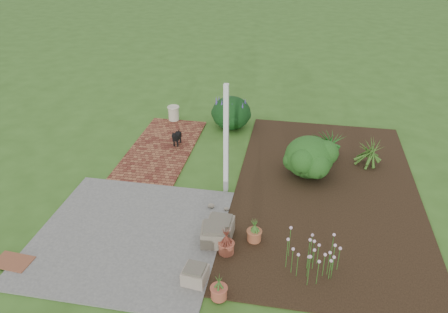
% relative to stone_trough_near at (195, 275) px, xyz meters
% --- Properties ---
extents(ground, '(80.00, 80.00, 0.00)m').
position_rel_stone_trough_near_xyz_m(ground, '(-0.29, 2.71, -0.17)').
color(ground, '#355E1D').
rests_on(ground, ground).
extents(concrete_patio, '(3.50, 3.50, 0.04)m').
position_rel_stone_trough_near_xyz_m(concrete_patio, '(-1.54, 0.96, -0.15)').
color(concrete_patio, '#5D5D5B').
rests_on(concrete_patio, ground).
extents(brick_path, '(1.60, 3.50, 0.04)m').
position_rel_stone_trough_near_xyz_m(brick_path, '(-1.99, 4.46, -0.15)').
color(brick_path, '#5B261C').
rests_on(brick_path, ground).
extents(garden_bed, '(4.00, 7.00, 0.03)m').
position_rel_stone_trough_near_xyz_m(garden_bed, '(2.21, 3.21, -0.15)').
color(garden_bed, black).
rests_on(garden_bed, ground).
extents(veranda_post, '(0.10, 0.10, 2.50)m').
position_rel_stone_trough_near_xyz_m(veranda_post, '(0.01, 2.81, 1.08)').
color(veranda_post, white).
rests_on(veranda_post, ground).
extents(stone_trough_near, '(0.43, 0.43, 0.26)m').
position_rel_stone_trough_near_xyz_m(stone_trough_near, '(0.00, 0.00, 0.00)').
color(stone_trough_near, gray).
rests_on(stone_trough_near, concrete_patio).
extents(stone_trough_mid, '(0.55, 0.55, 0.32)m').
position_rel_stone_trough_near_xyz_m(stone_trough_mid, '(0.12, 1.02, 0.03)').
color(stone_trough_mid, '#706555').
rests_on(stone_trough_mid, concrete_patio).
extents(stone_trough_far, '(0.50, 0.50, 0.32)m').
position_rel_stone_trough_near_xyz_m(stone_trough_far, '(0.18, 1.24, 0.03)').
color(stone_trough_far, '#7C6A5D').
rests_on(stone_trough_far, concrete_patio).
extents(coir_doormat, '(0.68, 0.46, 0.02)m').
position_rel_stone_trough_near_xyz_m(coir_doormat, '(-3.27, -0.15, -0.12)').
color(coir_doormat, brown).
rests_on(coir_doormat, concrete_patio).
extents(black_dog, '(0.16, 0.48, 0.42)m').
position_rel_stone_trough_near_xyz_m(black_dog, '(-1.64, 4.65, 0.12)').
color(black_dog, black).
rests_on(black_dog, brick_path).
extents(cream_ceramic_urn, '(0.36, 0.36, 0.41)m').
position_rel_stone_trough_near_xyz_m(cream_ceramic_urn, '(-2.17, 6.19, 0.08)').
color(cream_ceramic_urn, beige).
rests_on(cream_ceramic_urn, brick_path).
extents(evergreen_shrub, '(1.15, 1.15, 0.96)m').
position_rel_stone_trough_near_xyz_m(evergreen_shrub, '(1.78, 3.83, 0.34)').
color(evergreen_shrub, '#19380F').
rests_on(evergreen_shrub, garden_bed).
extents(agapanthus_clump_back, '(0.90, 0.90, 0.79)m').
position_rel_stone_trough_near_xyz_m(agapanthus_clump_back, '(3.20, 4.53, 0.26)').
color(agapanthus_clump_back, '#163E13').
rests_on(agapanthus_clump_back, garden_bed).
extents(agapanthus_clump_front, '(1.25, 1.25, 0.90)m').
position_rel_stone_trough_near_xyz_m(agapanthus_clump_front, '(2.24, 4.69, 0.31)').
color(agapanthus_clump_front, '#0B4414').
rests_on(agapanthus_clump_front, garden_bed).
extents(pink_flower_patch, '(1.35, 1.35, 0.65)m').
position_rel_stone_trough_near_xyz_m(pink_flower_patch, '(1.90, 0.60, 0.19)').
color(pink_flower_patch, '#113D0F').
rests_on(pink_flower_patch, garden_bed).
extents(terracotta_pot_bronze, '(0.35, 0.35, 0.23)m').
position_rel_stone_trough_near_xyz_m(terracotta_pot_bronze, '(0.38, 0.79, -0.03)').
color(terracotta_pot_bronze, '#A14D36').
rests_on(terracotta_pot_bronze, garden_bed).
extents(terracotta_pot_small_left, '(0.30, 0.30, 0.22)m').
position_rel_stone_trough_near_xyz_m(terracotta_pot_small_left, '(0.84, 1.23, -0.03)').
color(terracotta_pot_small_left, '#A25937').
rests_on(terracotta_pot_small_left, garden_bed).
extents(terracotta_pot_small_right, '(0.31, 0.31, 0.22)m').
position_rel_stone_trough_near_xyz_m(terracotta_pot_small_right, '(0.45, -0.27, -0.03)').
color(terracotta_pot_small_right, '#A94F39').
rests_on(terracotta_pot_small_right, garden_bed).
extents(purple_flowering_bush, '(1.45, 1.45, 0.94)m').
position_rel_stone_trough_near_xyz_m(purple_flowering_bush, '(-0.43, 6.09, 0.30)').
color(purple_flowering_bush, black).
rests_on(purple_flowering_bush, ground).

